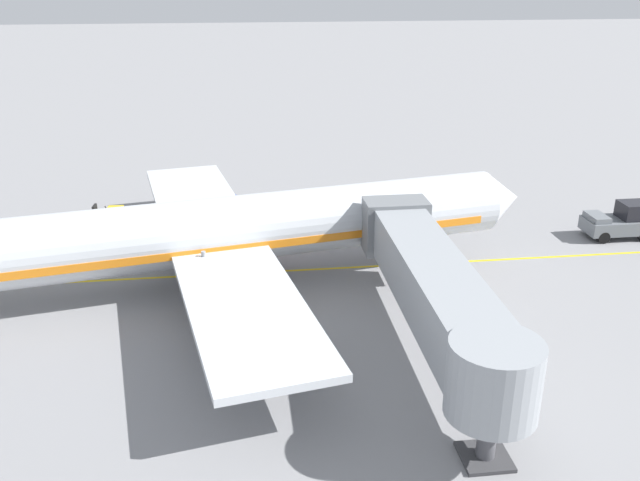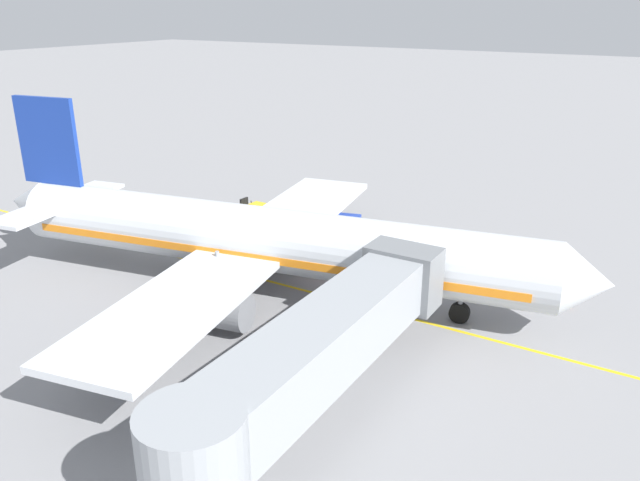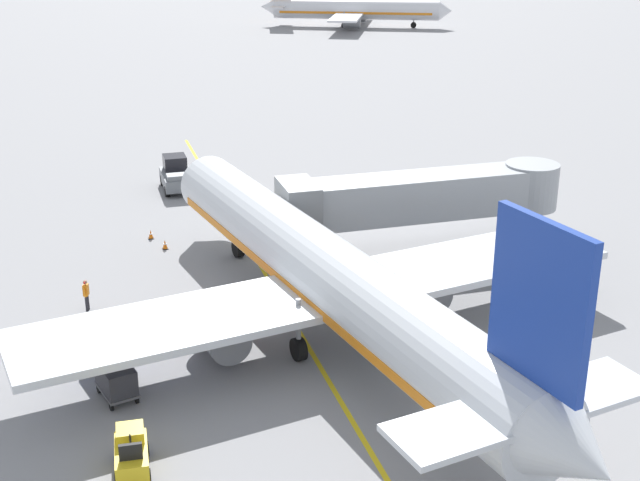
# 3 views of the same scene
# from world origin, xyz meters

# --- Properties ---
(ground_plane) EXTENTS (400.00, 400.00, 0.00)m
(ground_plane) POSITION_xyz_m (0.00, 0.00, 0.00)
(ground_plane) COLOR gray
(gate_lead_in_line) EXTENTS (0.24, 80.00, 0.01)m
(gate_lead_in_line) POSITION_xyz_m (0.00, 0.00, 0.00)
(gate_lead_in_line) COLOR gold
(gate_lead_in_line) RESTS_ON ground
(parked_airliner) EXTENTS (30.44, 37.18, 10.63)m
(parked_airliner) POSITION_xyz_m (1.17, -0.81, 3.19)
(parked_airliner) COLOR silver
(parked_airliner) RESTS_ON ground
(jet_bridge) EXTENTS (17.81, 3.50, 4.98)m
(jet_bridge) POSITION_xyz_m (10.17, 8.48, 3.46)
(jet_bridge) COLOR #93999E
(jet_bridge) RESTS_ON ground
(pushback_tractor) EXTENTS (2.22, 4.40, 2.40)m
(pushback_tractor) POSITION_xyz_m (-2.71, 25.15, 1.10)
(pushback_tractor) COLOR slate
(pushback_tractor) RESTS_ON ground
(baggage_tug_lead) EXTENTS (2.54, 2.68, 1.62)m
(baggage_tug_lead) POSITION_xyz_m (-4.47, 0.73, 0.71)
(baggage_tug_lead) COLOR #B21E1E
(baggage_tug_lead) RESTS_ON ground
(baggage_tug_trailing) EXTENTS (1.41, 2.57, 1.62)m
(baggage_tug_trailing) POSITION_xyz_m (-8.90, -9.31, 0.71)
(baggage_tug_trailing) COLOR gold
(baggage_tug_trailing) RESTS_ON ground
(baggage_cart_front) EXTENTS (1.83, 2.98, 1.58)m
(baggage_cart_front) POSITION_xyz_m (-9.42, -1.18, 0.95)
(baggage_cart_front) COLOR #4C4C51
(baggage_cart_front) RESTS_ON ground
(baggage_cart_second_in_train) EXTENTS (1.83, 2.98, 1.58)m
(baggage_cart_second_in_train) POSITION_xyz_m (-9.09, -4.00, 0.95)
(baggage_cart_second_in_train) COLOR #4C4C51
(baggage_cart_second_in_train) RESTS_ON ground
(ground_crew_wing_walker) EXTENTS (0.34, 0.72, 1.69)m
(ground_crew_wing_walker) POSITION_xyz_m (-10.00, 5.34, 0.95)
(ground_crew_wing_walker) COLOR #232328
(ground_crew_wing_walker) RESTS_ON ground
(safety_cone_nose_left) EXTENTS (0.36, 0.36, 0.59)m
(safety_cone_nose_left) POSITION_xyz_m (-5.73, 15.07, 0.29)
(safety_cone_nose_left) COLOR black
(safety_cone_nose_left) RESTS_ON ground
(safety_cone_nose_right) EXTENTS (0.36, 0.36, 0.59)m
(safety_cone_nose_right) POSITION_xyz_m (-5.07, 13.00, 0.29)
(safety_cone_nose_right) COLOR black
(safety_cone_nose_right) RESTS_ON ground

